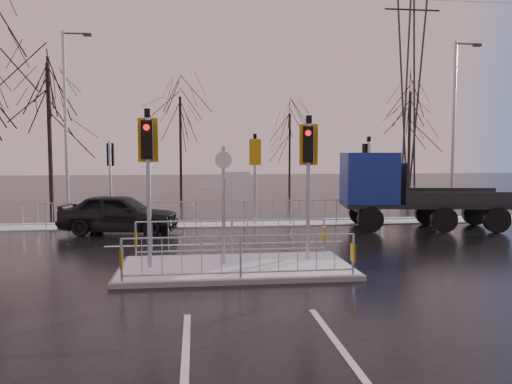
{
  "coord_description": "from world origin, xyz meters",
  "views": [
    {
      "loc": [
        -1.03,
        -12.76,
        3.03
      ],
      "look_at": [
        0.91,
        3.07,
        1.8
      ],
      "focal_mm": 35.0,
      "sensor_mm": 36.0,
      "label": 1
    }
  ],
  "objects": [
    {
      "name": "car_far_lane",
      "position": [
        -3.9,
        6.56,
        0.76
      ],
      "size": [
        4.72,
        2.61,
        1.52
      ],
      "primitive_type": "imported",
      "rotation": [
        0.0,
        0.0,
        1.38
      ],
      "color": "black",
      "rests_on": "ground"
    },
    {
      "name": "snow_verge",
      "position": [
        0.0,
        8.6,
        0.02
      ],
      "size": [
        30.0,
        2.0,
        0.04
      ],
      "primitive_type": "cube",
      "color": "white",
      "rests_on": "ground"
    },
    {
      "name": "street_lamp_right",
      "position": [
        10.57,
        8.5,
        4.39
      ],
      "size": [
        1.25,
        0.18,
        8.0
      ],
      "color": "#9AA1A8",
      "rests_on": "ground"
    },
    {
      "name": "tree_near_b",
      "position": [
        -8.0,
        12.5,
        5.15
      ],
      "size": [
        4.0,
        4.0,
        7.55
      ],
      "color": "black",
      "rests_on": "ground"
    },
    {
      "name": "traffic_island",
      "position": [
        -0.01,
        0.01,
        0.39
      ],
      "size": [
        6.0,
        3.04,
        4.15
      ],
      "color": "slate",
      "rests_on": "ground"
    },
    {
      "name": "street_lamp_left",
      "position": [
        -6.43,
        9.5,
        4.49
      ],
      "size": [
        1.25,
        0.18,
        8.2
      ],
      "color": "#9AA1A8",
      "rests_on": "ground"
    },
    {
      "name": "ground",
      "position": [
        0.0,
        0.0,
        0.0
      ],
      "size": [
        120.0,
        120.0,
        0.0
      ],
      "primitive_type": "plane",
      "color": "black",
      "rests_on": "ground"
    },
    {
      "name": "flatbed_truck",
      "position": [
        6.86,
        6.53,
        1.63
      ],
      "size": [
        6.9,
        3.38,
        3.07
      ],
      "color": "black",
      "rests_on": "ground"
    },
    {
      "name": "lane_markings",
      "position": [
        0.0,
        -0.33,
        0.0
      ],
      "size": [
        8.0,
        11.38,
        0.01
      ],
      "color": "silver",
      "rests_on": "ground"
    },
    {
      "name": "far_kerb_fixtures",
      "position": [
        0.29,
        8.09,
        1.02
      ],
      "size": [
        18.0,
        0.65,
        3.83
      ],
      "color": "#9AA1A8",
      "rests_on": "ground"
    },
    {
      "name": "tree_far_c",
      "position": [
        14.0,
        21.0,
        5.15
      ],
      "size": [
        4.0,
        4.0,
        7.55
      ],
      "color": "black",
      "rests_on": "ground"
    },
    {
      "name": "tree_far_a",
      "position": [
        -2.0,
        22.0,
        4.82
      ],
      "size": [
        3.75,
        3.75,
        7.08
      ],
      "color": "black",
      "rests_on": "ground"
    },
    {
      "name": "pylon_wires",
      "position": [
        16.88,
        30.0,
        11.03
      ],
      "size": [
        70.0,
        2.38,
        19.97
      ],
      "color": "#2D3033",
      "rests_on": "ground"
    },
    {
      "name": "tree_far_b",
      "position": [
        6.0,
        24.0,
        4.18
      ],
      "size": [
        3.25,
        3.25,
        6.14
      ],
      "color": "black",
      "rests_on": "ground"
    }
  ]
}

